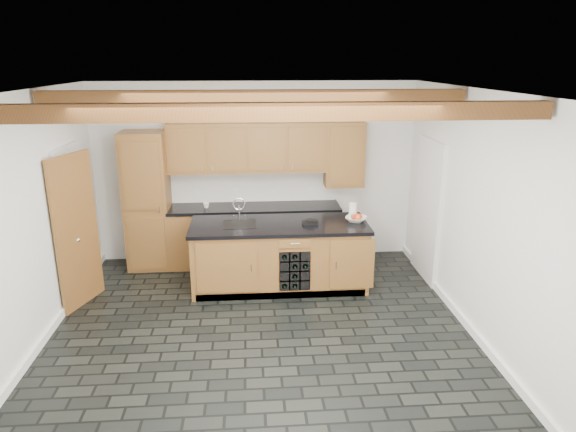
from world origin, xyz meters
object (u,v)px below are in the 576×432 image
at_px(island, 280,255).
at_px(paper_towel, 353,212).
at_px(fruit_bowl, 356,219).
at_px(kitchen_scale, 310,222).

distance_m(island, paper_towel, 1.20).
relative_size(island, fruit_bowl, 8.52).
bearing_deg(fruit_bowl, island, -178.74).
bearing_deg(kitchen_scale, fruit_bowl, 0.28).
bearing_deg(island, kitchen_scale, -5.55).
bearing_deg(paper_towel, fruit_bowl, -67.48).
distance_m(kitchen_scale, paper_towel, 0.64).
bearing_deg(kitchen_scale, paper_towel, 7.88).
relative_size(island, paper_towel, 10.20).
bearing_deg(kitchen_scale, island, 169.08).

